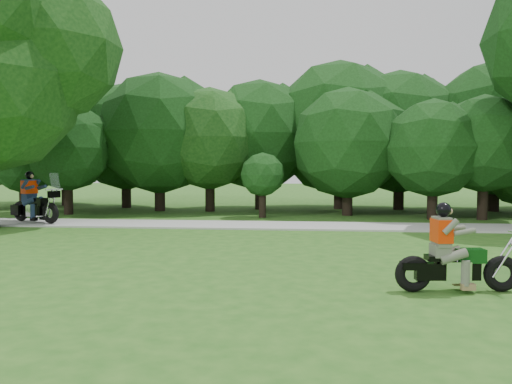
{
  "coord_description": "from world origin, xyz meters",
  "views": [
    {
      "loc": [
        0.18,
        -9.2,
        2.1
      ],
      "look_at": [
        -1.21,
        4.36,
        1.38
      ],
      "focal_mm": 35.0,
      "sensor_mm": 36.0,
      "label": 1
    }
  ],
  "objects": [
    {
      "name": "touring_motorcycle",
      "position": [
        -9.71,
        7.86,
        0.73
      ],
      "size": [
        2.3,
        1.45,
        1.85
      ],
      "rotation": [
        0.0,
        0.0,
        -0.42
      ],
      "color": "black",
      "rests_on": "walkway"
    },
    {
      "name": "walkway",
      "position": [
        0.0,
        8.0,
        0.03
      ],
      "size": [
        60.0,
        2.2,
        0.06
      ],
      "primitive_type": "cube",
      "color": "#ABABA5",
      "rests_on": "ground"
    },
    {
      "name": "tree_line",
      "position": [
        2.16,
        14.41,
        3.55
      ],
      "size": [
        40.47,
        11.02,
        7.28
      ],
      "color": "black",
      "rests_on": "ground"
    },
    {
      "name": "ground",
      "position": [
        0.0,
        0.0,
        0.0
      ],
      "size": [
        100.0,
        100.0,
        0.0
      ],
      "primitive_type": "plane",
      "color": "#265A19",
      "rests_on": "ground"
    },
    {
      "name": "chopper_motorcycle",
      "position": [
        2.58,
        -0.71,
        0.55
      ],
      "size": [
        2.1,
        0.63,
        1.5
      ],
      "rotation": [
        0.0,
        0.0,
        0.11
      ],
      "color": "black",
      "rests_on": "ground"
    }
  ]
}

